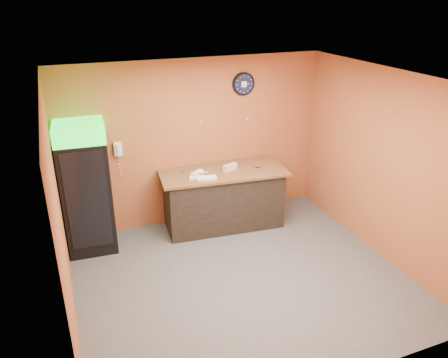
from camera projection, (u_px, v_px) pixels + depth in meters
floor at (241, 278)px, 6.22m from camera, size 4.50×4.50×0.00m
back_wall at (195, 143)px, 7.36m from camera, size 4.50×0.02×2.80m
left_wall at (60, 220)px, 4.90m from camera, size 0.02×4.00×2.80m
right_wall at (383, 165)px, 6.42m from camera, size 0.02×4.00×2.80m
ceiling at (245, 80)px, 5.10m from camera, size 4.50×4.00×0.02m
beverage_cooler at (87, 191)px, 6.57m from camera, size 0.76×0.77×2.04m
prep_counter at (223, 199)px, 7.48m from camera, size 2.01×1.03×0.97m
wall_clock at (243, 84)px, 7.26m from camera, size 0.39×0.06×0.39m
wall_phone at (118, 149)px, 6.86m from camera, size 0.12×0.11×0.22m
butcher_paper at (223, 171)px, 7.27m from camera, size 2.19×1.16×0.04m
sub_roll_stack at (230, 167)px, 7.24m from camera, size 0.27×0.16×0.11m
wrapped_sandwich_left at (197, 177)px, 6.94m from camera, size 0.27×0.15×0.04m
wrapped_sandwich_mid at (207, 178)px, 6.91m from camera, size 0.33×0.18×0.04m
wrapped_sandwich_right at (197, 173)px, 7.13m from camera, size 0.27×0.23×0.04m
kitchen_tool at (209, 171)px, 7.17m from camera, size 0.06×0.06×0.06m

